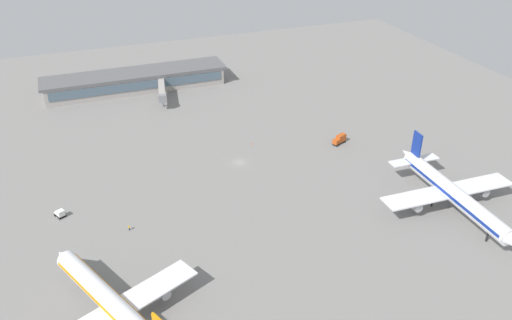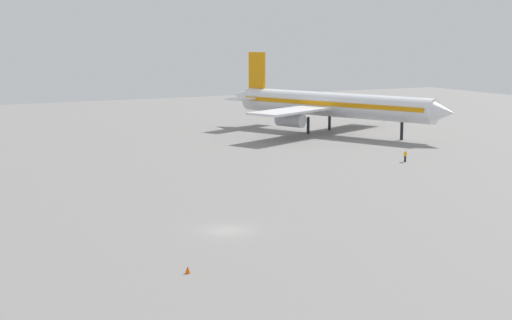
{
  "view_description": "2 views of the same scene",
  "coord_description": "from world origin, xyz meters",
  "px_view_note": "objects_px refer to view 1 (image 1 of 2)",
  "views": [
    {
      "loc": [
        48.52,
        143.89,
        87.52
      ],
      "look_at": [
        -2.09,
        10.32,
        6.09
      ],
      "focal_mm": 36.65,
      "sensor_mm": 36.0,
      "label": 1
    },
    {
      "loc": [
        -31.08,
        -66.62,
        19.11
      ],
      "look_at": [
        9.38,
        12.17,
        4.4
      ],
      "focal_mm": 54.87,
      "sensor_mm": 36.0,
      "label": 2
    }
  ],
  "objects_px": {
    "airplane_at_gate": "(452,193)",
    "catering_truck": "(340,139)",
    "ground_crew_worker": "(129,227)",
    "safety_cone_near_gate": "(252,144)",
    "airplane_taxiing": "(113,305)",
    "baggage_tug": "(60,213)"
  },
  "relations": [
    {
      "from": "airplane_at_gate",
      "to": "catering_truck",
      "type": "distance_m",
      "value": 48.57
    },
    {
      "from": "ground_crew_worker",
      "to": "safety_cone_near_gate",
      "type": "distance_m",
      "value": 60.17
    },
    {
      "from": "ground_crew_worker",
      "to": "airplane_taxiing",
      "type": "bearing_deg",
      "value": 62.57
    },
    {
      "from": "baggage_tug",
      "to": "ground_crew_worker",
      "type": "height_order",
      "value": "baggage_tug"
    },
    {
      "from": "airplane_taxiing",
      "to": "ground_crew_worker",
      "type": "bearing_deg",
      "value": -37.72
    },
    {
      "from": "airplane_taxiing",
      "to": "catering_truck",
      "type": "xyz_separation_m",
      "value": [
        -86.28,
        -57.1,
        -3.7
      ]
    },
    {
      "from": "safety_cone_near_gate",
      "to": "baggage_tug",
      "type": "bearing_deg",
      "value": 18.32
    },
    {
      "from": "catering_truck",
      "to": "baggage_tug",
      "type": "relative_size",
      "value": 1.59
    },
    {
      "from": "airplane_at_gate",
      "to": "baggage_tug",
      "type": "relative_size",
      "value": 13.87
    },
    {
      "from": "airplane_taxiing",
      "to": "baggage_tug",
      "type": "distance_m",
      "value": 46.93
    },
    {
      "from": "catering_truck",
      "to": "ground_crew_worker",
      "type": "distance_m",
      "value": 82.12
    },
    {
      "from": "baggage_tug",
      "to": "safety_cone_near_gate",
      "type": "bearing_deg",
      "value": 80.91
    },
    {
      "from": "baggage_tug",
      "to": "ground_crew_worker",
      "type": "xyz_separation_m",
      "value": [
        -17.3,
        13.21,
        -0.31
      ]
    },
    {
      "from": "safety_cone_near_gate",
      "to": "airplane_taxiing",
      "type": "bearing_deg",
      "value": 50.02
    },
    {
      "from": "catering_truck",
      "to": "airplane_taxiing",
      "type": "bearing_deg",
      "value": 9.57
    },
    {
      "from": "airplane_at_gate",
      "to": "catering_truck",
      "type": "relative_size",
      "value": 8.75
    },
    {
      "from": "baggage_tug",
      "to": "airplane_taxiing",
      "type": "bearing_deg",
      "value": -15.83
    },
    {
      "from": "airplane_at_gate",
      "to": "baggage_tug",
      "type": "xyz_separation_m",
      "value": [
        105.68,
        -36.03,
        -4.55
      ]
    },
    {
      "from": "baggage_tug",
      "to": "safety_cone_near_gate",
      "type": "relative_size",
      "value": 6.19
    },
    {
      "from": "airplane_at_gate",
      "to": "ground_crew_worker",
      "type": "height_order",
      "value": "airplane_at_gate"
    },
    {
      "from": "airplane_at_gate",
      "to": "baggage_tug",
      "type": "height_order",
      "value": "airplane_at_gate"
    },
    {
      "from": "ground_crew_worker",
      "to": "safety_cone_near_gate",
      "type": "bearing_deg",
      "value": -158.07
    }
  ]
}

